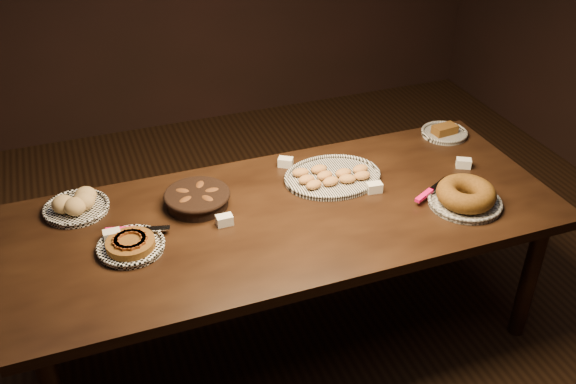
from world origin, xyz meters
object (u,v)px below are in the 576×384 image
object	(u,v)px
madeleine_platter	(332,176)
bundt_cake_plate	(465,196)
apple_tart_plate	(131,245)
buffet_table	(290,225)

from	to	relation	value
madeleine_platter	bundt_cake_plate	bearing A→B (deg)	-47.63
apple_tart_plate	madeleine_platter	xyz separation A→B (m)	(0.98, 0.20, -0.00)
apple_tart_plate	bundt_cake_plate	xyz separation A→B (m)	(1.45, -0.20, 0.02)
apple_tart_plate	madeleine_platter	distance (m)	1.00
buffet_table	apple_tart_plate	bearing A→B (deg)	-178.10
buffet_table	madeleine_platter	bearing A→B (deg)	32.47
bundt_cake_plate	apple_tart_plate	bearing A→B (deg)	157.04
buffet_table	apple_tart_plate	world-z (taller)	apple_tart_plate
buffet_table	madeleine_platter	distance (m)	0.34
apple_tart_plate	bundt_cake_plate	bearing A→B (deg)	3.39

